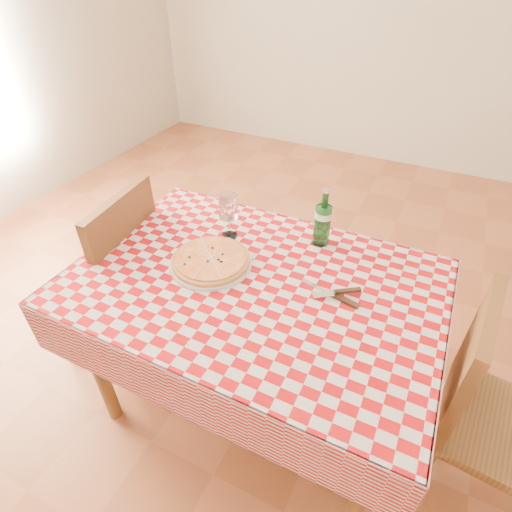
{
  "coord_description": "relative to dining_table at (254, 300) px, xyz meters",
  "views": [
    {
      "loc": [
        0.48,
        -0.96,
        1.7
      ],
      "look_at": [
        -0.02,
        0.06,
        0.82
      ],
      "focal_mm": 28.0,
      "sensor_mm": 36.0,
      "label": 1
    }
  ],
  "objects": [
    {
      "name": "water_bottle",
      "position": [
        0.14,
        0.32,
        0.22
      ],
      "size": [
        0.08,
        0.08,
        0.24
      ],
      "primitive_type": null,
      "rotation": [
        0.0,
        0.0,
        0.16
      ],
      "color": "#186226",
      "rests_on": "tablecloth"
    },
    {
      "name": "dining_table",
      "position": [
        0.0,
        0.0,
        0.0
      ],
      "size": [
        1.2,
        0.8,
        0.75
      ],
      "color": "brown",
      "rests_on": "ground"
    },
    {
      "name": "chair_near",
      "position": [
        0.83,
        0.04,
        -0.15
      ],
      "size": [
        0.44,
        0.44,
        0.88
      ],
      "rotation": [
        0.0,
        0.0,
        -0.11
      ],
      "color": "brown",
      "rests_on": "ground"
    },
    {
      "name": "pizza_plate",
      "position": [
        -0.18,
        0.01,
        0.12
      ],
      "size": [
        0.33,
        0.33,
        0.04
      ],
      "primitive_type": null,
      "rotation": [
        0.0,
        0.0,
        0.06
      ],
      "color": "#C17F40",
      "rests_on": "tablecloth"
    },
    {
      "name": "tablecloth",
      "position": [
        0.0,
        0.0,
        0.09
      ],
      "size": [
        1.3,
        0.9,
        0.01
      ],
      "primitive_type": "cube",
      "color": "#A0090D",
      "rests_on": "dining_table"
    },
    {
      "name": "wine_glass",
      "position": [
        -0.21,
        0.2,
        0.19
      ],
      "size": [
        0.08,
        0.08,
        0.19
      ],
      "primitive_type": null,
      "rotation": [
        0.0,
        0.0,
        0.02
      ],
      "color": "white",
      "rests_on": "tablecloth"
    },
    {
      "name": "cutlery",
      "position": [
        0.28,
        0.05,
        0.11
      ],
      "size": [
        0.28,
        0.25,
        0.03
      ],
      "primitive_type": null,
      "rotation": [
        0.0,
        0.0,
        0.26
      ],
      "color": "silver",
      "rests_on": "tablecloth"
    },
    {
      "name": "chair_far",
      "position": [
        -0.71,
        0.01,
        -0.13
      ],
      "size": [
        0.46,
        0.46,
        0.93
      ],
      "rotation": [
        0.0,
        0.0,
        3.25
      ],
      "color": "brown",
      "rests_on": "ground"
    }
  ]
}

